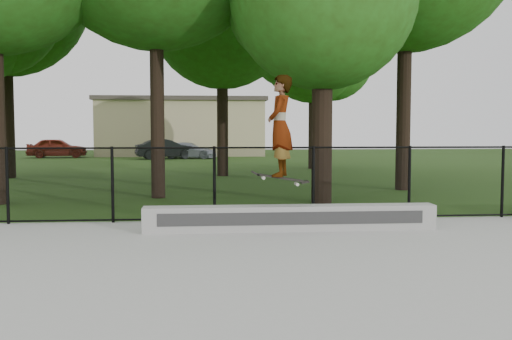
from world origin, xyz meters
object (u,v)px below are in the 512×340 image
Objects in this scene: car_a at (57,148)px; car_b at (166,149)px; grind_ledge at (291,218)px; skater_airborne at (280,128)px; car_c at (189,151)px.

car_b is at bearing -114.20° from car_a.
car_b is (7.56, -2.37, -0.02)m from car_a.
skater_airborne is at bearing -145.94° from grind_ledge.
grind_ledge is 1.48× the size of car_b.
car_a is at bearing 111.42° from grind_ledge.
grind_ledge is at bearing -163.11° from car_c.
car_a is 1.10× the size of car_b.
grind_ledge is 2.72× the size of skater_airborne.
car_b is 27.97m from skater_airborne.
skater_airborne is at bearing -163.58° from car_c.
car_b is 1.83× the size of skater_airborne.
grind_ledge is 27.83m from car_b.
car_a reaches higher than grind_ledge.
car_a reaches higher than car_c.
car_b is 1.51m from car_c.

